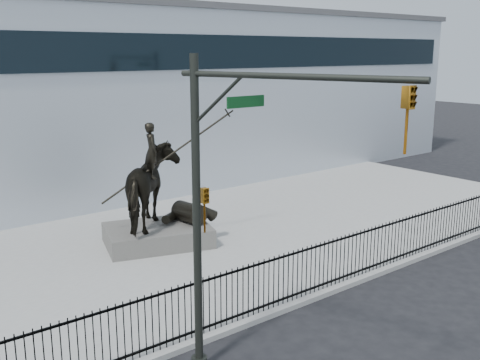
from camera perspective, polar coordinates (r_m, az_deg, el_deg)
ground at (r=17.80m, az=15.49°, el=-10.84°), size 120.00×120.00×0.00m
plaza at (r=22.25m, az=0.76°, el=-5.28°), size 30.00×12.00×0.15m
building at (r=32.34m, az=-14.16°, el=8.07°), size 44.00×14.00×9.00m
picket_fence at (r=18.16m, az=12.46°, el=-7.11°), size 22.10×0.10×1.50m
statue_plinth at (r=20.75m, az=-8.36°, el=-5.57°), size 4.25×3.50×0.69m
equestrian_statue at (r=20.27m, az=-8.33°, el=-0.77°), size 4.50×3.51×3.98m
traffic_signal_left at (r=11.37m, az=-1.07°, el=-2.39°), size 1.52×4.84×7.00m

